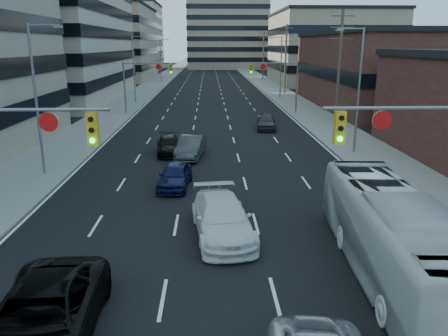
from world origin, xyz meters
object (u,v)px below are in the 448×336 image
transit_bus (393,236)px  sedan_blue (175,176)px  white_van (222,218)px  black_pickup (42,317)px

transit_bus → sedan_blue: bearing=132.2°
white_van → sedan_blue: 7.10m
white_van → transit_bus: 6.79m
black_pickup → transit_bus: (10.77, 3.28, 0.69)m
white_van → transit_bus: transit_bus is taller
black_pickup → sedan_blue: size_ratio=1.47×
black_pickup → transit_bus: size_ratio=0.55×
white_van → sedan_blue: size_ratio=1.37×
transit_bus → black_pickup: bearing=-159.8°
black_pickup → white_van: black_pickup is taller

